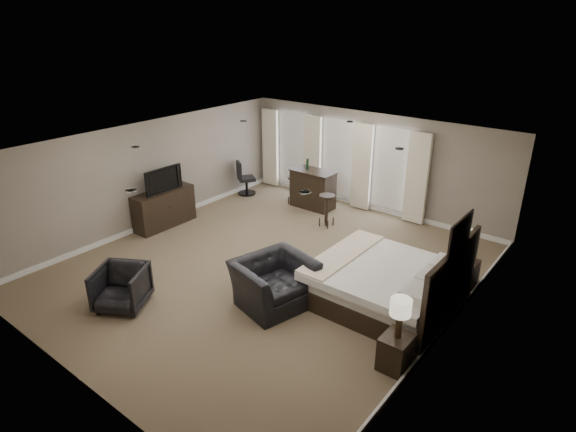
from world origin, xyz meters
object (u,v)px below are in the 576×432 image
Objects in this scene: bar_stool_left at (295,190)px; bar_stool_right at (327,211)px; lamp_far at (469,247)px; desk_chair at (246,178)px; lamp_near at (400,318)px; bed at (390,268)px; bar_counter at (313,189)px; dresser at (164,208)px; nightstand_near at (396,352)px; armchair_far at (121,286)px; armchair_near at (274,275)px; nightstand_far at (464,275)px; tv at (162,188)px.

bar_stool_right is at bearing -24.53° from bar_stool_left.
lamp_far reaches higher than desk_chair.
lamp_far is (0.00, 2.90, 0.00)m from lamp_near.
bed is 4.92m from bar_counter.
desk_chair is (0.07, 2.93, 0.04)m from dresser.
bar_counter is (-3.85, 3.06, -0.22)m from bed.
bar_counter is 0.56m from bar_stool_left.
nightstand_near is (0.89, -1.45, -0.47)m from bed.
desk_chair is at bearing 148.79° from lamp_near.
bar_counter is at bearing 61.08° from armchair_far.
nightstand_near is 6.86m from bar_stool_left.
armchair_near is (-2.53, 0.21, 0.31)m from nightstand_near.
armchair_far is (-4.62, -1.57, 0.16)m from nightstand_near.
bar_counter is (-4.74, 4.51, 0.25)m from nightstand_near.
nightstand_far reaches higher than nightstand_near.
tv is (-6.03, -0.23, 0.24)m from bed.
nightstand_far is at bearing 13.62° from dresser.
desk_chair reaches higher than dresser.
armchair_far is at bearing -161.22° from lamp_near.
dresser is (-6.92, -1.68, 0.18)m from nightstand_far.
dresser is at bearing -166.38° from nightstand_far.
armchair_far is at bearing -161.22° from nightstand_near.
nightstand_near is 2.90m from nightstand_far.
lamp_near is at bearing -100.02° from tv.
bed is 6.04m from dresser.
lamp_far is 6.98m from desk_chair.
bar_counter is (-4.74, 1.61, -0.35)m from lamp_far.
bar_stool_right is at bearing -52.36° from tv.
tv is at bearing 169.98° from nightstand_near.
bed is at bearing -38.29° from bar_stool_right.
bed is at bearing 121.54° from nightstand_near.
bar_stool_right is at bearing 168.06° from lamp_far.
dresser is (-6.03, -0.23, -0.29)m from bed.
armchair_near is at bearing -133.24° from nightstand_far.
tv is 0.87× the size of bar_counter.
bed is at bearing 2.15° from dresser.
bar_stool_left is (-0.65, 5.96, -0.03)m from armchair_far.
nightstand_far is 6.43m from armchair_far.
tv reaches higher than nightstand_far.
bar_stool_left is (-5.27, 4.39, -0.47)m from lamp_near.
armchair_far is at bearing -135.94° from lamp_far.
bar_stool_left reaches higher than nightstand_far.
nightstand_near is 6.55m from bar_counter.
dresser is 2.93m from desk_chair.
nightstand_far is at bearing -76.38° from tv.
bar_counter is (-0.12, 6.08, 0.10)m from armchair_far.
bed is 1.77m from nightstand_near.
dresser reaches higher than nightstand_near.
nightstand_near is 8.02m from desk_chair.
lamp_far is 0.74× the size of armchair_far.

